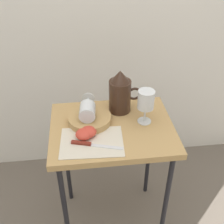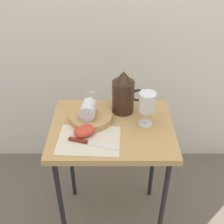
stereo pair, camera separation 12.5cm
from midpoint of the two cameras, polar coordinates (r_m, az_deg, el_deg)
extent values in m
plane|color=#665B51|center=(1.81, 2.10, -20.61)|extent=(6.00, 6.00, 0.00)
cube|color=silver|center=(1.64, 2.37, 20.14)|extent=(2.40, 0.03, 2.14)
cube|color=tan|center=(1.30, 2.74, -3.51)|extent=(0.56, 0.44, 0.03)
cylinder|color=black|center=(1.44, -7.56, -18.92)|extent=(0.02, 0.02, 0.67)
cylinder|color=black|center=(1.46, 12.62, -18.69)|extent=(0.02, 0.02, 0.67)
cylinder|color=black|center=(1.68, -6.18, -8.91)|extent=(0.02, 0.02, 0.67)
cylinder|color=black|center=(1.70, 10.46, -8.85)|extent=(0.02, 0.02, 0.67)
cube|color=beige|center=(1.22, -1.73, -5.80)|extent=(0.28, 0.21, 0.00)
cylinder|color=tan|center=(1.32, -1.57, -1.20)|extent=(0.20, 0.20, 0.03)
cylinder|color=#382319|center=(1.35, 4.89, 2.99)|extent=(0.11, 0.11, 0.16)
cylinder|color=#D1661E|center=(1.37, 4.83, 1.85)|extent=(0.10, 0.10, 0.09)
cone|color=#382319|center=(1.30, 5.13, 7.00)|extent=(0.09, 0.09, 0.05)
torus|color=#382319|center=(1.36, 7.90, 3.25)|extent=(0.07, 0.01, 0.07)
cylinder|color=silver|center=(1.32, 9.41, -2.40)|extent=(0.06, 0.06, 0.00)
cylinder|color=silver|center=(1.30, 9.57, -1.03)|extent=(0.01, 0.01, 0.07)
cylinder|color=silver|center=(1.25, 9.92, 1.92)|extent=(0.08, 0.08, 0.09)
cylinder|color=#D1661E|center=(1.27, 9.83, 1.19)|extent=(0.07, 0.07, 0.04)
cylinder|color=silver|center=(1.28, -2.02, 0.41)|extent=(0.08, 0.09, 0.07)
cylinder|color=silver|center=(1.34, -1.63, 2.21)|extent=(0.02, 0.06, 0.01)
cylinder|color=silver|center=(1.36, -1.47, 2.94)|extent=(0.06, 0.01, 0.06)
ellipsoid|color=#CC3D2D|center=(1.23, -3.18, -4.12)|extent=(0.07, 0.07, 0.04)
ellipsoid|color=#CC3D2D|center=(1.24, -2.22, -3.73)|extent=(0.07, 0.07, 0.04)
cube|color=silver|center=(1.18, 1.18, -7.01)|extent=(0.13, 0.05, 0.00)
cube|color=maroon|center=(1.21, -3.89, -5.84)|extent=(0.09, 0.04, 0.01)
camera|label=1|loc=(0.06, -87.14, 2.02)|focal=45.47mm
camera|label=2|loc=(0.06, 92.86, -2.02)|focal=45.47mm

